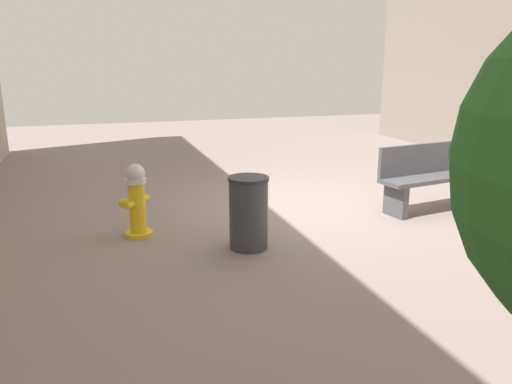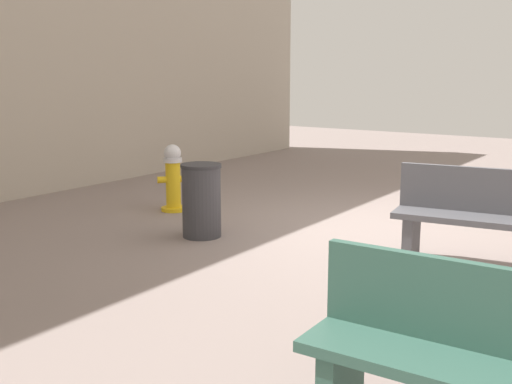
{
  "view_description": "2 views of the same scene",
  "coord_description": "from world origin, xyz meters",
  "px_view_note": "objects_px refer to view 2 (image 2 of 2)",
  "views": [
    {
      "loc": [
        3.0,
        6.47,
        2.07
      ],
      "look_at": [
        1.4,
        1.54,
        0.71
      ],
      "focal_mm": 34.5,
      "sensor_mm": 36.0,
      "label": 1
    },
    {
      "loc": [
        -3.0,
        6.63,
        1.86
      ],
      "look_at": [
        0.83,
        1.15,
        0.55
      ],
      "focal_mm": 43.38,
      "sensor_mm": 36.0,
      "label": 2
    }
  ],
  "objects_px": {
    "bench_near": "(485,217)",
    "bench_far": "(478,364)",
    "fire_hydrant": "(173,178)",
    "trash_bin": "(202,200)"
  },
  "relations": [
    {
      "from": "fire_hydrant",
      "to": "bench_near",
      "type": "xyz_separation_m",
      "value": [
        -4.12,
        0.13,
        0.04
      ]
    },
    {
      "from": "fire_hydrant",
      "to": "trash_bin",
      "type": "height_order",
      "value": "fire_hydrant"
    },
    {
      "from": "trash_bin",
      "to": "fire_hydrant",
      "type": "bearing_deg",
      "value": -34.59
    },
    {
      "from": "fire_hydrant",
      "to": "bench_near",
      "type": "relative_size",
      "value": 0.52
    },
    {
      "from": "bench_near",
      "to": "trash_bin",
      "type": "distance_m",
      "value": 3.02
    },
    {
      "from": "bench_far",
      "to": "trash_bin",
      "type": "relative_size",
      "value": 2.03
    },
    {
      "from": "bench_near",
      "to": "bench_far",
      "type": "relative_size",
      "value": 1.02
    },
    {
      "from": "bench_near",
      "to": "trash_bin",
      "type": "xyz_separation_m",
      "value": [
        2.95,
        0.68,
        -0.08
      ]
    },
    {
      "from": "bench_far",
      "to": "trash_bin",
      "type": "xyz_separation_m",
      "value": [
        3.74,
        -2.44,
        -0.08
      ]
    },
    {
      "from": "fire_hydrant",
      "to": "trash_bin",
      "type": "relative_size",
      "value": 1.08
    }
  ]
}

